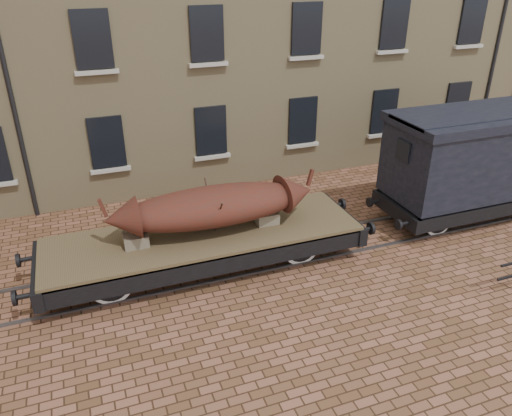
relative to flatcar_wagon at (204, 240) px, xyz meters
name	(u,v)px	position (x,y,z in m)	size (l,w,h in m)	color
ground	(340,241)	(4.13, 0.00, -0.87)	(90.00, 90.00, 0.00)	brown
rail_track	(340,240)	(4.13, 0.00, -0.84)	(30.00, 1.52, 0.06)	#59595E
flatcar_wagon	(204,240)	(0.00, 0.00, 0.00)	(9.30, 2.52, 1.40)	brown
iron_boat	(214,206)	(0.30, 0.00, 0.96)	(5.64, 1.64, 1.39)	#521D13
goods_van	(482,152)	(8.91, 0.00, 1.32)	(6.78, 2.47, 3.50)	black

